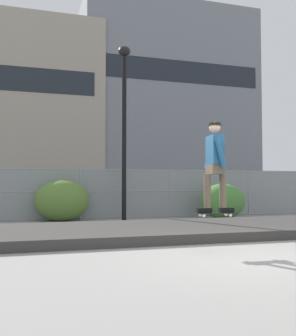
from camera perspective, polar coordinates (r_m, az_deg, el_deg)
The scene contains 11 objects.
ground_plane at distance 7.17m, azimuth 13.03°, elevation -12.46°, with size 120.00×120.00×0.00m, color gray.
gravel_berm at distance 10.14m, azimuth 3.49°, elevation -8.94°, with size 13.83×3.64×0.22m, color #3D3A38.
skateboard at distance 7.40m, azimuth 9.75°, elevation -6.51°, with size 0.81×0.25×0.07m.
skater at distance 7.39m, azimuth 9.69°, elevation 0.99°, with size 0.72×0.59×1.69m.
chain_fence at distance 14.73m, azimuth -3.13°, elevation -3.72°, with size 17.33×0.06×1.85m.
street_lamp at distance 14.18m, azimuth -3.47°, elevation 8.39°, with size 0.44×0.44×6.24m.
parked_car_near at distance 16.73m, azimuth -18.62°, elevation -3.77°, with size 4.44×2.02×1.66m.
parked_car_mid at distance 18.02m, azimuth 2.23°, elevation -3.80°, with size 4.48×2.10×1.66m.
office_block at distance 51.71m, azimuth 1.77°, elevation 8.81°, with size 21.12×14.24×22.77m.
shrub_left at distance 13.92m, azimuth -12.37°, elevation -4.63°, with size 1.85×1.52×1.43m.
shrub_center at distance 14.83m, azimuth 10.82°, elevation -4.75°, with size 1.69×1.38×1.31m.
Camera 1 is at (-3.52, -6.12, 1.25)m, focal length 42.00 mm.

